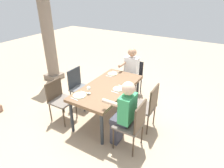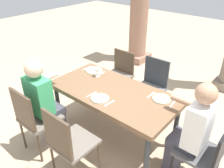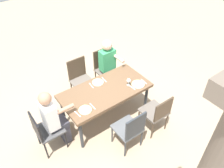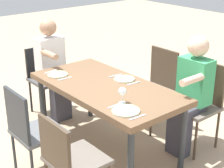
{
  "view_description": "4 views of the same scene",
  "coord_description": "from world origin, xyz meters",
  "px_view_note": "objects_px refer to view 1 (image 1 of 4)",
  "views": [
    {
      "loc": [
        -2.97,
        -1.86,
        2.6
      ],
      "look_at": [
        0.01,
        -0.09,
        0.83
      ],
      "focal_mm": 30.81,
      "sensor_mm": 36.0,
      "label": 1
    },
    {
      "loc": [
        1.62,
        -1.93,
        2.3
      ],
      "look_at": [
        0.01,
        -0.04,
        0.89
      ],
      "focal_mm": 36.41,
      "sensor_mm": 36.0,
      "label": 2
    },
    {
      "loc": [
        1.76,
        2.61,
        3.58
      ],
      "look_at": [
        -0.14,
        0.03,
        0.85
      ],
      "focal_mm": 35.97,
      "sensor_mm": 36.0,
      "label": 3
    },
    {
      "loc": [
        -2.7,
        2.16,
        2.15
      ],
      "look_at": [
        -0.1,
        0.0,
        0.81
      ],
      "focal_mm": 57.6,
      "sensor_mm": 36.0,
      "label": 4
    }
  ],
  "objects_px": {
    "dining_table": "(108,89)",
    "diner_man_white": "(130,72)",
    "chair_west_north": "(59,98)",
    "chair_head_east": "(133,75)",
    "chair_mid_south": "(147,105)",
    "wine_glass_0": "(89,88)",
    "stone_column_centre": "(47,31)",
    "plate_0": "(80,95)",
    "chair_mid_north": "(79,85)",
    "plate_2": "(112,74)",
    "diner_woman_green": "(124,113)",
    "plate_1": "(119,89)",
    "chair_west_south": "(133,123)"
  },
  "relations": [
    {
      "from": "stone_column_centre",
      "to": "chair_west_north",
      "type": "bearing_deg",
      "value": -130.22
    },
    {
      "from": "stone_column_centre",
      "to": "dining_table",
      "type": "bearing_deg",
      "value": -108.31
    },
    {
      "from": "dining_table",
      "to": "chair_head_east",
      "type": "relative_size",
      "value": 1.94
    },
    {
      "from": "chair_west_north",
      "to": "stone_column_centre",
      "type": "xyz_separation_m",
      "value": [
        1.39,
        1.65,
        0.96
      ]
    },
    {
      "from": "diner_man_white",
      "to": "plate_2",
      "type": "height_order",
      "value": "diner_man_white"
    },
    {
      "from": "chair_west_north",
      "to": "chair_mid_north",
      "type": "xyz_separation_m",
      "value": [
        0.65,
        0.01,
        0.0
      ]
    },
    {
      "from": "dining_table",
      "to": "stone_column_centre",
      "type": "relative_size",
      "value": 0.56
    },
    {
      "from": "stone_column_centre",
      "to": "diner_woman_green",
      "type": "bearing_deg",
      "value": -113.83
    },
    {
      "from": "chair_mid_north",
      "to": "diner_woman_green",
      "type": "bearing_deg",
      "value": -113.11
    },
    {
      "from": "diner_man_white",
      "to": "plate_2",
      "type": "relative_size",
      "value": 5.55
    },
    {
      "from": "chair_mid_south",
      "to": "diner_man_white",
      "type": "relative_size",
      "value": 0.75
    },
    {
      "from": "dining_table",
      "to": "plate_2",
      "type": "xyz_separation_m",
      "value": [
        0.58,
        0.23,
        0.08
      ]
    },
    {
      "from": "wine_glass_0",
      "to": "plate_2",
      "type": "bearing_deg",
      "value": 4.1
    },
    {
      "from": "diner_woman_green",
      "to": "wine_glass_0",
      "type": "bearing_deg",
      "value": 80.63
    },
    {
      "from": "chair_west_north",
      "to": "plate_1",
      "type": "distance_m",
      "value": 1.26
    },
    {
      "from": "dining_table",
      "to": "diner_woman_green",
      "type": "bearing_deg",
      "value": -130.5
    },
    {
      "from": "chair_head_east",
      "to": "plate_2",
      "type": "relative_size",
      "value": 3.79
    },
    {
      "from": "dining_table",
      "to": "diner_man_white",
      "type": "height_order",
      "value": "diner_man_white"
    },
    {
      "from": "chair_west_north",
      "to": "chair_head_east",
      "type": "xyz_separation_m",
      "value": [
        1.84,
        -0.84,
        -0.0
      ]
    },
    {
      "from": "dining_table",
      "to": "plate_0",
      "type": "relative_size",
      "value": 6.69
    },
    {
      "from": "chair_west_south",
      "to": "diner_woman_green",
      "type": "xyz_separation_m",
      "value": [
        -0.0,
        0.18,
        0.15
      ]
    },
    {
      "from": "stone_column_centre",
      "to": "plate_0",
      "type": "relative_size",
      "value": 11.88
    },
    {
      "from": "chair_head_east",
      "to": "diner_woman_green",
      "type": "height_order",
      "value": "diner_woman_green"
    },
    {
      "from": "chair_west_south",
      "to": "chair_head_east",
      "type": "relative_size",
      "value": 1.09
    },
    {
      "from": "chair_west_north",
      "to": "stone_column_centre",
      "type": "height_order",
      "value": "stone_column_centre"
    },
    {
      "from": "plate_0",
      "to": "plate_2",
      "type": "distance_m",
      "value": 1.18
    },
    {
      "from": "dining_table",
      "to": "chair_head_east",
      "type": "bearing_deg",
      "value": 0.0
    },
    {
      "from": "plate_1",
      "to": "plate_2",
      "type": "xyz_separation_m",
      "value": [
        0.58,
        0.48,
        -0.0
      ]
    },
    {
      "from": "chair_head_east",
      "to": "diner_man_white",
      "type": "height_order",
      "value": "diner_man_white"
    },
    {
      "from": "diner_woman_green",
      "to": "diner_man_white",
      "type": "xyz_separation_m",
      "value": [
        1.64,
        0.67,
        -0.01
      ]
    },
    {
      "from": "dining_table",
      "to": "diner_man_white",
      "type": "distance_m",
      "value": 1.07
    },
    {
      "from": "chair_mid_south",
      "to": "wine_glass_0",
      "type": "relative_size",
      "value": 6.26
    },
    {
      "from": "plate_0",
      "to": "chair_mid_south",
      "type": "bearing_deg",
      "value": -58.73
    },
    {
      "from": "chair_west_north",
      "to": "stone_column_centre",
      "type": "distance_m",
      "value": 2.36
    },
    {
      "from": "chair_head_east",
      "to": "diner_woman_green",
      "type": "bearing_deg",
      "value": -159.97
    },
    {
      "from": "plate_2",
      "to": "diner_man_white",
      "type": "bearing_deg",
      "value": -24.9
    },
    {
      "from": "diner_woman_green",
      "to": "plate_1",
      "type": "height_order",
      "value": "diner_woman_green"
    },
    {
      "from": "chair_mid_north",
      "to": "chair_head_east",
      "type": "bearing_deg",
      "value": -35.55
    },
    {
      "from": "plate_0",
      "to": "chair_mid_north",
      "type": "bearing_deg",
      "value": 41.46
    },
    {
      "from": "chair_head_east",
      "to": "diner_man_white",
      "type": "xyz_separation_m",
      "value": [
        -0.2,
        0.0,
        0.17
      ]
    },
    {
      "from": "stone_column_centre",
      "to": "chair_head_east",
      "type": "bearing_deg",
      "value": -79.96
    },
    {
      "from": "chair_mid_north",
      "to": "plate_2",
      "type": "distance_m",
      "value": 0.84
    },
    {
      "from": "chair_west_south",
      "to": "diner_man_white",
      "type": "distance_m",
      "value": 1.85
    },
    {
      "from": "stone_column_centre",
      "to": "plate_0",
      "type": "height_order",
      "value": "stone_column_centre"
    },
    {
      "from": "diner_man_white",
      "to": "plate_1",
      "type": "distance_m",
      "value": 1.1
    },
    {
      "from": "wine_glass_0",
      "to": "plate_1",
      "type": "bearing_deg",
      "value": -43.06
    },
    {
      "from": "chair_mid_south",
      "to": "stone_column_centre",
      "type": "distance_m",
      "value": 3.55
    },
    {
      "from": "chair_west_south",
      "to": "plate_1",
      "type": "xyz_separation_m",
      "value": [
        0.57,
        0.6,
        0.22
      ]
    },
    {
      "from": "diner_woman_green",
      "to": "plate_2",
      "type": "height_order",
      "value": "diner_woman_green"
    },
    {
      "from": "chair_west_north",
      "to": "chair_west_south",
      "type": "bearing_deg",
      "value": -90.0
    }
  ]
}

